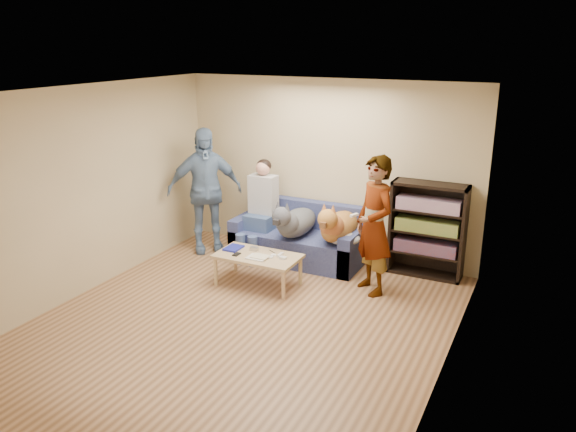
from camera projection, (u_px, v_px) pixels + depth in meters
The scene contains 27 objects.
ground at pixel (242, 323), 6.44m from camera, with size 5.00×5.00×0.00m, color brown.
ceiling at pixel (236, 93), 5.65m from camera, with size 5.00×5.00×0.00m, color white.
wall_back at pixel (327, 169), 8.19m from camera, with size 4.50×4.50×0.00m, color tan.
wall_front at pixel (54, 312), 3.91m from camera, with size 4.50×4.50×0.00m, color tan.
wall_left at pixel (84, 191), 6.99m from camera, with size 5.00×5.00×0.00m, color tan.
wall_right at pixel (452, 248), 5.10m from camera, with size 5.00×5.00×0.00m, color tan.
blanket at pixel (343, 238), 7.68m from camera, with size 0.47×0.40×0.16m, color #A4A4A9.
person_standing_right at pixel (374, 226), 7.00m from camera, with size 0.65×0.43×1.78m, color gray.
person_standing_left at pixel (205, 190), 8.39m from camera, with size 1.11×0.46×1.90m, color #6988A8.
held_controller at pixel (354, 215), 6.86m from camera, with size 0.04×0.12×0.03m, color silver.
notebook_blue at pixel (234, 248), 7.54m from camera, with size 0.20×0.26×0.03m, color navy.
papers at pixel (257, 258), 7.22m from camera, with size 0.26×0.20×0.01m, color silver.
magazine at pixel (260, 256), 7.22m from camera, with size 0.22×0.17×0.01m, color beige.
camera_silver at pixel (254, 249), 7.47m from camera, with size 0.11×0.06×0.05m, color #B5B5B9.
controller_a at pixel (280, 255), 7.29m from camera, with size 0.04×0.13×0.03m, color silver.
controller_b at pixel (283, 258), 7.19m from camera, with size 0.09×0.06×0.03m, color silver.
headphone_cup_a at pixel (271, 257), 7.22m from camera, with size 0.07×0.07×0.02m, color silver.
headphone_cup_b at pixel (273, 255), 7.29m from camera, with size 0.07×0.07×0.02m, color white.
pen_orange at pixel (250, 258), 7.20m from camera, with size 0.01×0.01×0.14m, color orange.
pen_black at pixel (272, 252), 7.43m from camera, with size 0.01×0.01×0.14m, color black.
wallet at pixel (237, 254), 7.33m from camera, with size 0.07×0.12×0.01m, color black.
sofa at pixel (300, 240), 8.25m from camera, with size 1.90×0.85×0.82m.
person_seated at pixel (260, 206), 8.24m from camera, with size 0.40×0.73×1.47m.
dog_gray at pixel (294, 222), 7.92m from camera, with size 0.43×1.26×0.62m.
dog_tan at pixel (337, 226), 7.75m from camera, with size 0.44×1.18×0.64m.
coffee_table at pixel (258, 258), 7.34m from camera, with size 1.10×0.60×0.42m.
bookshelf at pixel (428, 228), 7.58m from camera, with size 1.00×0.34×1.30m.
Camera 1 is at (3.01, -4.94, 3.12)m, focal length 35.00 mm.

